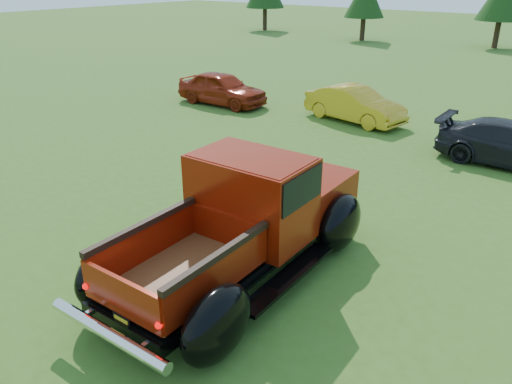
# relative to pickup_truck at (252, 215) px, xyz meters

# --- Properties ---
(ground) EXTENTS (120.00, 120.00, 0.00)m
(ground) POSITION_rel_pickup_truck_xyz_m (-1.05, 0.68, -0.99)
(ground) COLOR #385719
(ground) RESTS_ON ground
(pickup_truck) EXTENTS (2.86, 5.74, 2.09)m
(pickup_truck) POSITION_rel_pickup_truck_xyz_m (0.00, 0.00, 0.00)
(pickup_truck) COLOR black
(pickup_truck) RESTS_ON ground
(show_car_red) EXTENTS (3.79, 1.66, 1.27)m
(show_car_red) POSITION_rel_pickup_truck_xyz_m (-8.32, 8.52, -0.36)
(show_car_red) COLOR maroon
(show_car_red) RESTS_ON ground
(show_car_yellow) EXTENTS (3.81, 1.84, 1.20)m
(show_car_yellow) POSITION_rel_pickup_truck_xyz_m (-3.02, 9.57, -0.39)
(show_car_yellow) COLOR gold
(show_car_yellow) RESTS_ON ground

